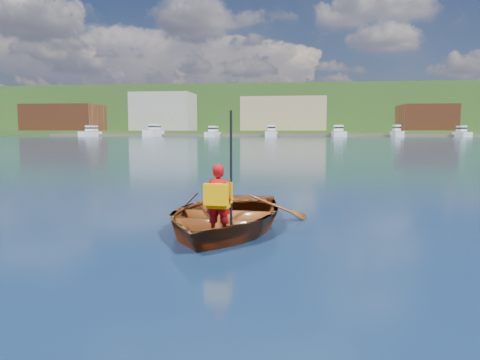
% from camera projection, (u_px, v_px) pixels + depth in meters
% --- Properties ---
extents(ground, '(600.00, 600.00, 0.00)m').
position_uv_depth(ground, '(261.00, 226.00, 7.78)').
color(ground, '#0F1C3C').
rests_on(ground, ground).
extents(rowboat, '(2.88, 3.81, 0.74)m').
position_uv_depth(rowboat, '(224.00, 215.00, 7.51)').
color(rowboat, '#6E330F').
rests_on(rowboat, ground).
extents(child_paddler, '(0.39, 0.36, 1.76)m').
position_uv_depth(child_paddler, '(218.00, 199.00, 6.56)').
color(child_paddler, '#A0090C').
rests_on(child_paddler, ground).
extents(shoreline, '(400.00, 140.00, 22.00)m').
position_uv_depth(shoreline, '(298.00, 115.00, 240.25)').
color(shoreline, '#375E24').
rests_on(shoreline, ground).
extents(dock, '(160.00, 4.13, 0.80)m').
position_uv_depth(dock, '(280.00, 135.00, 154.49)').
color(dock, brown).
rests_on(dock, ground).
extents(waterfront_buildings, '(202.00, 16.00, 14.00)m').
position_uv_depth(waterfront_buildings, '(276.00, 115.00, 170.80)').
color(waterfront_buildings, brown).
rests_on(waterfront_buildings, ground).
extents(marina_yachts, '(140.52, 13.80, 4.37)m').
position_uv_depth(marina_yachts, '(286.00, 132.00, 149.55)').
color(marina_yachts, white).
rests_on(marina_yachts, ground).
extents(hillside_trees, '(304.11, 80.26, 24.67)m').
position_uv_depth(hillside_trees, '(335.00, 101.00, 231.21)').
color(hillside_trees, '#382314').
rests_on(hillside_trees, ground).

